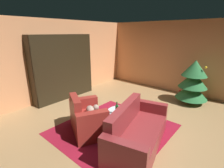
# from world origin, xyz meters

# --- Properties ---
(ground_plane) EXTENTS (7.54, 7.54, 0.00)m
(ground_plane) POSITION_xyz_m (0.00, 0.00, 0.00)
(ground_plane) COLOR #9B774C
(wall_back) EXTENTS (6.04, 0.06, 2.58)m
(wall_back) POSITION_xyz_m (0.00, 3.17, 1.29)
(wall_back) COLOR tan
(wall_back) RESTS_ON ground
(wall_left) EXTENTS (0.06, 6.40, 2.58)m
(wall_left) POSITION_xyz_m (-2.99, 0.00, 1.29)
(wall_left) COLOR tan
(wall_left) RESTS_ON ground
(area_rug) EXTENTS (2.30, 2.46, 0.01)m
(area_rug) POSITION_xyz_m (-0.19, -0.41, 0.00)
(area_rug) COLOR maroon
(area_rug) RESTS_ON ground
(bookshelf_unit) EXTENTS (0.37, 2.13, 2.11)m
(bookshelf_unit) POSITION_xyz_m (-2.73, 0.13, 1.01)
(bookshelf_unit) COLOR black
(bookshelf_unit) RESTS_ON ground
(armchair_red) EXTENTS (1.18, 1.05, 0.88)m
(armchair_red) POSITION_xyz_m (-0.58, -0.86, 0.32)
(armchair_red) COLOR maroon
(armchair_red) RESTS_ON ground
(couch_red) EXTENTS (1.19, 1.93, 0.83)m
(couch_red) POSITION_xyz_m (0.52, -0.54, 0.29)
(couch_red) COLOR maroon
(couch_red) RESTS_ON ground
(coffee_table) EXTENTS (0.61, 0.61, 0.46)m
(coffee_table) POSITION_xyz_m (-0.09, -0.28, 0.40)
(coffee_table) COLOR black
(coffee_table) RESTS_ON ground
(book_stack_on_table) EXTENTS (0.23, 0.16, 0.09)m
(book_stack_on_table) POSITION_xyz_m (-0.03, -0.33, 0.50)
(book_stack_on_table) COLOR #A58072
(book_stack_on_table) RESTS_ON coffee_table
(bottle_on_table) EXTENTS (0.07, 0.07, 0.29)m
(bottle_on_table) POSITION_xyz_m (-0.06, -0.45, 0.57)
(bottle_on_table) COLOR #1A5523
(bottle_on_table) RESTS_ON coffee_table
(decorated_tree) EXTENTS (0.95, 0.95, 1.37)m
(decorated_tree) POSITION_xyz_m (0.69, 2.38, 0.71)
(decorated_tree) COLOR brown
(decorated_tree) RESTS_ON ground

